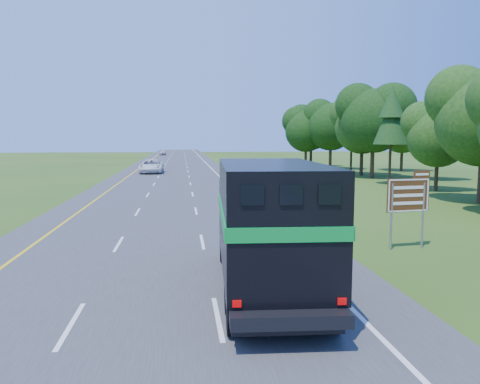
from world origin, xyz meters
The scene contains 9 objects.
ground centered at (0.00, 0.00, 0.00)m, with size 300.00×300.00×0.00m, color #284412.
road centered at (0.00, 50.00, 0.02)m, with size 15.00×260.00×0.04m, color #38383A.
lane_markings centered at (0.00, 50.00, 0.04)m, with size 11.15×260.00×0.01m.
tree_wall_right centered at (26.00, 30.00, 6.00)m, with size 16.00×100.00×12.00m, color #14380F, non-canonical shape.
horse_truck centered at (3.49, 3.94, 2.14)m, with size 3.25×8.99×3.92m.
white_suv centered at (-3.01, 53.49, 0.94)m, with size 2.97×6.45×1.79m, color white.
far_car centered at (-4.10, 119.96, 0.75)m, with size 1.67×4.14×1.41m, color #B4B4BB.
exit_sign centered at (10.36, 8.73, 2.16)m, with size 1.95×0.30×3.32m.
delineator centered at (9.31, 17.92, 0.61)m, with size 0.09×0.05×1.14m.
Camera 1 is at (0.96, -9.58, 4.65)m, focal length 35.00 mm.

